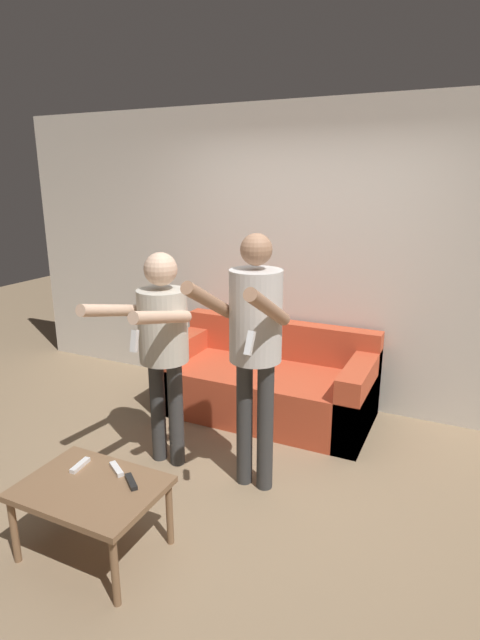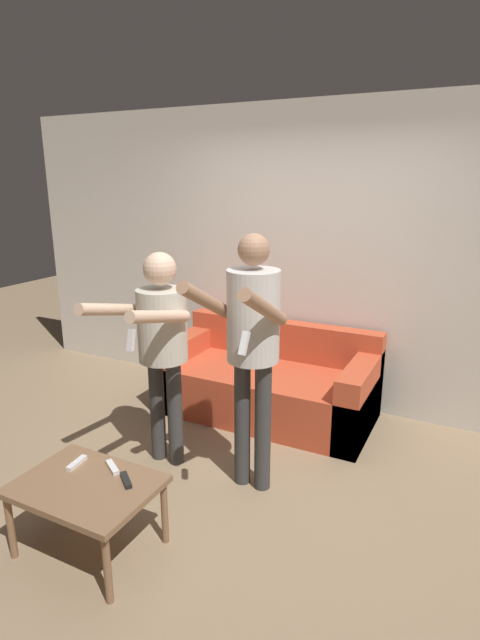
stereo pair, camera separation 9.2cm
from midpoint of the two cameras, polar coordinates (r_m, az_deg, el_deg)
The scene contains 9 objects.
ground_plane at distance 3.62m, azimuth -0.54°, elevation -18.74°, with size 14.00×14.00×0.00m, color #937A5B.
wall_back at distance 4.57m, azimuth 9.11°, elevation 6.85°, with size 6.40×0.06×2.70m.
couch at distance 4.52m, azimuth 3.76°, elevation -7.33°, with size 1.87×0.89×0.78m.
person_standing_left at distance 3.53m, azimuth -8.30°, elevation -1.72°, with size 0.47×0.78×1.58m.
person_standing_right at distance 3.17m, azimuth 2.20°, elevation -1.70°, with size 0.46×0.72×1.74m.
coffee_table at distance 3.03m, azimuth -16.28°, elevation -18.23°, with size 0.77×0.57×0.43m.
remote_near at distance 2.96m, azimuth -11.98°, elevation -17.47°, with size 0.14×0.12×0.02m.
remote_mid at distance 3.18m, azimuth -17.35°, elevation -15.34°, with size 0.05×0.15×0.02m.
remote_far at distance 3.09m, azimuth -13.53°, elevation -16.05°, with size 0.15×0.11×0.02m.
Camera 2 is at (1.41, -2.62, 2.06)m, focal length 28.00 mm.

